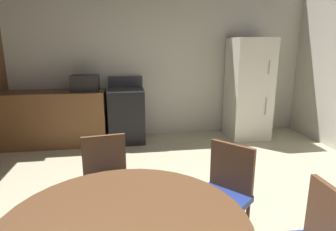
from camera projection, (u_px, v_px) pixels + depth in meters
wall_back at (145, 61)px, 5.10m from camera, size 6.15×0.12×2.70m
kitchen_counter at (42, 119)px, 4.68m from camera, size 2.06×0.60×0.90m
oven_range at (127, 115)px, 4.88m from camera, size 0.60×0.60×1.10m
refrigerator at (248, 89)px, 5.04m from camera, size 0.68×0.68×1.76m
microwave at (85, 83)px, 4.65m from camera, size 0.44×0.32×0.26m
chair_northeast at (224, 191)px, 2.26m from camera, size 0.56×0.56×0.87m
chair_north at (106, 180)px, 2.45m from camera, size 0.46×0.46×0.87m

